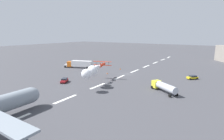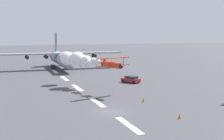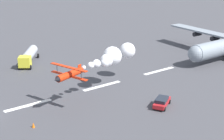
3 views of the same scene
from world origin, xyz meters
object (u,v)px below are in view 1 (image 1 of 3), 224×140
at_px(fuel_tanker_truck, 164,87).
at_px(traffic_cone_far, 107,73).
at_px(followme_car_yellow, 64,80).
at_px(airport_staff_sedan, 192,77).
at_px(stunt_biplane_red, 92,71).
at_px(traffic_cone_near, 120,69).
at_px(semi_truck_orange, 79,64).

distance_m(fuel_tanker_truck, traffic_cone_far, 30.11).
xyz_separation_m(followme_car_yellow, airport_staff_sedan, (-29.81, 38.28, -0.00)).
bearing_deg(stunt_biplane_red, airport_staff_sedan, 137.58).
bearing_deg(traffic_cone_far, traffic_cone_near, -179.04).
height_order(stunt_biplane_red, fuel_tanker_truck, stunt_biplane_red).
xyz_separation_m(stunt_biplane_red, airport_staff_sedan, (-28.68, 26.21, -4.72)).
xyz_separation_m(stunt_biplane_red, fuel_tanker_truck, (-7.26, 21.45, -3.78)).
relative_size(semi_truck_orange, fuel_tanker_truck, 1.57).
height_order(stunt_biplane_red, airport_staff_sedan, stunt_biplane_red).
bearing_deg(fuel_tanker_truck, traffic_cone_far, -111.69).
height_order(followme_car_yellow, traffic_cone_near, followme_car_yellow).
distance_m(semi_truck_orange, followme_car_yellow, 27.52).
bearing_deg(semi_truck_orange, followme_car_yellow, 31.63).
xyz_separation_m(semi_truck_orange, followme_car_yellow, (23.40, 14.41, -1.31)).
height_order(fuel_tanker_truck, airport_staff_sedan, fuel_tanker_truck).
bearing_deg(fuel_tanker_truck, followme_car_yellow, -75.95).
xyz_separation_m(fuel_tanker_truck, traffic_cone_near, (-22.62, -28.14, -1.37)).
xyz_separation_m(airport_staff_sedan, traffic_cone_near, (-1.20, -32.90, -0.44)).
bearing_deg(traffic_cone_far, followme_car_yellow, -15.93).
bearing_deg(semi_truck_orange, traffic_cone_near, 111.03).
relative_size(stunt_biplane_red, followme_car_yellow, 4.37).
height_order(semi_truck_orange, traffic_cone_far, semi_truck_orange).
bearing_deg(traffic_cone_far, semi_truck_orange, -101.01).
xyz_separation_m(followme_car_yellow, traffic_cone_near, (-31.01, 5.38, -0.44)).
bearing_deg(stunt_biplane_red, followme_car_yellow, -84.63).
bearing_deg(airport_staff_sedan, followme_car_yellow, -52.09).
bearing_deg(airport_staff_sedan, traffic_cone_near, -92.09).
height_order(stunt_biplane_red, traffic_cone_far, stunt_biplane_red).
relative_size(semi_truck_orange, traffic_cone_far, 19.60).
height_order(fuel_tanker_truck, traffic_cone_far, fuel_tanker_truck).
relative_size(semi_truck_orange, followme_car_yellow, 3.15).
bearing_deg(semi_truck_orange, fuel_tanker_truck, 72.61).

